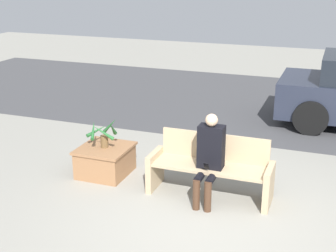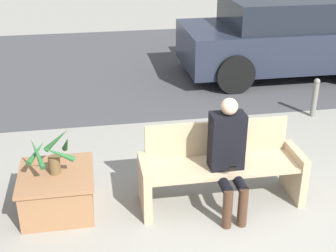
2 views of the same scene
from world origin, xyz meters
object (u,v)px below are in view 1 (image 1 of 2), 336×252
at_px(person_seated, 209,155).
at_px(potted_plant, 103,133).
at_px(planter_box, 105,159).
at_px(bench, 211,168).

bearing_deg(person_seated, potted_plant, 170.95).
bearing_deg(planter_box, bench, -3.39).
bearing_deg(potted_plant, planter_box, -16.10).
distance_m(person_seated, potted_plant, 1.86).
height_order(bench, person_seated, person_seated).
distance_m(bench, planter_box, 1.82).
xyz_separation_m(person_seated, potted_plant, (-1.84, 0.29, 0.00)).
distance_m(bench, potted_plant, 1.84).
bearing_deg(potted_plant, person_seated, -9.05).
bearing_deg(bench, planter_box, 176.61).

